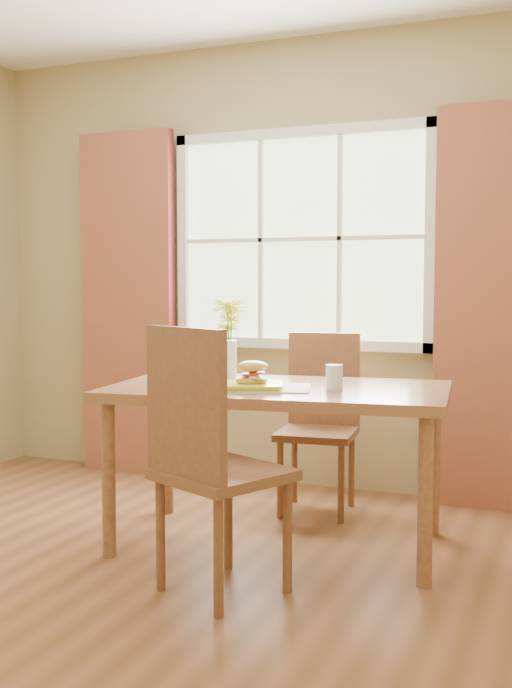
{
  "coord_description": "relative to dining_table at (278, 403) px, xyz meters",
  "views": [
    {
      "loc": [
        1.59,
        -2.73,
        1.24
      ],
      "look_at": [
        0.19,
        0.71,
        0.96
      ],
      "focal_mm": 42.0,
      "sensor_mm": 36.0,
      "label": 1
    }
  ],
  "objects": [
    {
      "name": "room",
      "position": [
        -0.28,
        -0.76,
        0.67
      ],
      "size": [
        4.24,
        3.84,
        2.74
      ],
      "color": "brown",
      "rests_on": "ground"
    },
    {
      "name": "window",
      "position": [
        -0.28,
        1.11,
        0.82
      ],
      "size": [
        1.62,
        0.06,
        1.32
      ],
      "color": "#B9D7A2",
      "rests_on": "room"
    },
    {
      "name": "curtain_left",
      "position": [
        -1.43,
        1.02,
        0.42
      ],
      "size": [
        0.65,
        0.08,
        2.2
      ],
      "primitive_type": "cube",
      "color": "maroon",
      "rests_on": "room"
    },
    {
      "name": "curtain_right",
      "position": [
        0.87,
        1.02,
        0.42
      ],
      "size": [
        0.65,
        0.08,
        2.2
      ],
      "primitive_type": "cube",
      "color": "maroon",
      "rests_on": "room"
    },
    {
      "name": "dining_table",
      "position": [
        0.0,
        0.0,
        0.0
      ],
      "size": [
        1.65,
        1.06,
        0.76
      ],
      "rotation": [
        0.0,
        0.0,
        0.12
      ],
      "color": "#915F37",
      "rests_on": "room"
    },
    {
      "name": "chair_near",
      "position": [
        -0.04,
        -0.7,
        -0.09
      ],
      "size": [
        0.59,
        0.59,
        1.07
      ],
      "rotation": [
        0.0,
        0.0,
        -0.43
      ],
      "color": "brown",
      "rests_on": "room"
    },
    {
      "name": "chair_far",
      "position": [
        -0.01,
        0.67,
        -0.15
      ],
      "size": [
        0.44,
        0.44,
        0.96
      ],
      "rotation": [
        0.0,
        0.0,
        0.11
      ],
      "color": "brown",
      "rests_on": "room"
    },
    {
      "name": "placemat",
      "position": [
        -0.05,
        -0.11,
        0.08
      ],
      "size": [
        0.53,
        0.44,
        0.01
      ],
      "primitive_type": "cube",
      "rotation": [
        0.0,
        0.0,
        0.29
      ],
      "color": "beige",
      "rests_on": "dining_table"
    },
    {
      "name": "plate",
      "position": [
        -0.06,
        -0.14,
        0.09
      ],
      "size": [
        0.33,
        0.33,
        0.01
      ],
      "primitive_type": "cube",
      "rotation": [
        0.0,
        0.0,
        0.34
      ],
      "color": "#CFDB36",
      "rests_on": "placemat"
    },
    {
      "name": "croissant_sandwich",
      "position": [
        -0.07,
        -0.15,
        0.15
      ],
      "size": [
        0.18,
        0.17,
        0.11
      ],
      "rotation": [
        0.0,
        0.0,
        0.56
      ],
      "color": "gold",
      "rests_on": "plate"
    },
    {
      "name": "water_glass",
      "position": [
        0.28,
        -0.04,
        0.13
      ],
      "size": [
        0.08,
        0.08,
        0.12
      ],
      "color": "silver",
      "rests_on": "dining_table"
    },
    {
      "name": "flower_vase",
      "position": [
        -0.33,
        0.16,
        0.33
      ],
      "size": [
        0.16,
        0.16,
        0.4
      ],
      "color": "silver",
      "rests_on": "dining_table"
    }
  ]
}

